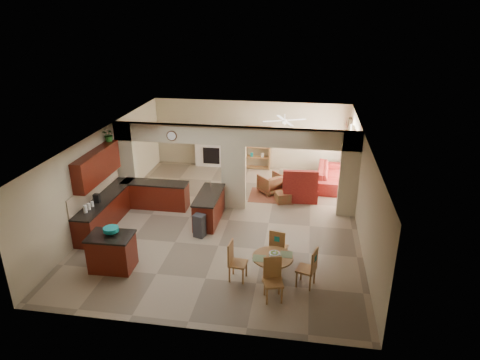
% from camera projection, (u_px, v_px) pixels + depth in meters
% --- Properties ---
extents(floor, '(10.00, 10.00, 0.00)m').
position_uv_depth(floor, '(229.00, 220.00, 13.62)').
color(floor, gray).
rests_on(floor, ground).
extents(ceiling, '(10.00, 10.00, 0.00)m').
position_uv_depth(ceiling, '(228.00, 135.00, 12.57)').
color(ceiling, white).
rests_on(ceiling, wall_back).
extents(wall_back, '(8.00, 0.00, 8.00)m').
position_uv_depth(wall_back, '(250.00, 135.00, 17.67)').
color(wall_back, tan).
rests_on(wall_back, floor).
extents(wall_front, '(8.00, 0.00, 8.00)m').
position_uv_depth(wall_front, '(183.00, 272.00, 8.52)').
color(wall_front, tan).
rests_on(wall_front, floor).
extents(wall_left, '(0.00, 10.00, 10.00)m').
position_uv_depth(wall_left, '(105.00, 172.00, 13.67)').
color(wall_left, tan).
rests_on(wall_left, floor).
extents(wall_right, '(0.00, 10.00, 10.00)m').
position_uv_depth(wall_right, '(362.00, 187.00, 12.51)').
color(wall_right, tan).
rests_on(wall_right, floor).
extents(partition_left_pier, '(0.60, 0.25, 2.80)m').
position_uv_depth(partition_left_pier, '(127.00, 162.00, 14.55)').
color(partition_left_pier, tan).
rests_on(partition_left_pier, floor).
extents(partition_center_pier, '(0.80, 0.25, 2.20)m').
position_uv_depth(partition_center_pier, '(234.00, 177.00, 14.12)').
color(partition_center_pier, tan).
rests_on(partition_center_pier, floor).
extents(partition_right_pier, '(0.60, 0.25, 2.80)m').
position_uv_depth(partition_right_pier, '(349.00, 175.00, 13.47)').
color(partition_right_pier, tan).
rests_on(partition_right_pier, floor).
extents(partition_header, '(8.00, 0.25, 0.60)m').
position_uv_depth(partition_header, '(234.00, 136.00, 13.60)').
color(partition_header, tan).
rests_on(partition_header, partition_center_pier).
extents(kitchen_counter, '(2.52, 3.29, 1.48)m').
position_uv_depth(kitchen_counter, '(127.00, 203.00, 13.69)').
color(kitchen_counter, '#440E07').
rests_on(kitchen_counter, floor).
extents(upper_cabinets, '(0.35, 2.40, 0.90)m').
position_uv_depth(upper_cabinets, '(97.00, 166.00, 12.72)').
color(upper_cabinets, '#440E07').
rests_on(upper_cabinets, wall_left).
extents(peninsula, '(0.70, 1.85, 0.91)m').
position_uv_depth(peninsula, '(209.00, 207.00, 13.43)').
color(peninsula, '#440E07').
rests_on(peninsula, floor).
extents(wall_clock, '(0.34, 0.03, 0.34)m').
position_uv_depth(wall_clock, '(172.00, 136.00, 13.77)').
color(wall_clock, '#50301A').
rests_on(wall_clock, partition_header).
extents(rug, '(1.60, 1.30, 0.01)m').
position_uv_depth(rug, '(272.00, 196.00, 15.37)').
color(rug, brown).
rests_on(rug, floor).
extents(fireplace, '(1.60, 0.35, 1.20)m').
position_uv_depth(fireplace, '(212.00, 152.00, 18.04)').
color(fireplace, white).
rests_on(fireplace, floor).
extents(shelving_unit, '(1.00, 0.32, 1.80)m').
position_uv_depth(shelving_unit, '(258.00, 148.00, 17.64)').
color(shelving_unit, '#9D6636').
rests_on(shelving_unit, floor).
extents(window_a, '(0.02, 0.90, 1.90)m').
position_uv_depth(window_a, '(354.00, 167.00, 14.70)').
color(window_a, white).
rests_on(window_a, wall_right).
extents(window_b, '(0.02, 0.90, 1.90)m').
position_uv_depth(window_b, '(350.00, 152.00, 16.25)').
color(window_b, white).
rests_on(window_b, wall_right).
extents(glazed_door, '(0.02, 0.70, 2.10)m').
position_uv_depth(glazed_door, '(351.00, 163.00, 15.53)').
color(glazed_door, white).
rests_on(glazed_door, wall_right).
extents(drape_a_left, '(0.10, 0.28, 2.30)m').
position_uv_depth(drape_a_left, '(354.00, 173.00, 14.15)').
color(drape_a_left, '#411C1A').
rests_on(drape_a_left, wall_right).
extents(drape_a_right, '(0.10, 0.28, 2.30)m').
position_uv_depth(drape_a_right, '(351.00, 161.00, 15.25)').
color(drape_a_right, '#411C1A').
rests_on(drape_a_right, wall_right).
extents(drape_b_left, '(0.10, 0.28, 2.30)m').
position_uv_depth(drape_b_left, '(350.00, 157.00, 15.71)').
color(drape_b_left, '#411C1A').
rests_on(drape_b_left, wall_right).
extents(drape_b_right, '(0.10, 0.28, 2.30)m').
position_uv_depth(drape_b_right, '(348.00, 147.00, 16.81)').
color(drape_b_right, '#411C1A').
rests_on(drape_b_right, wall_right).
extents(ceiling_fan, '(1.00, 1.00, 0.10)m').
position_uv_depth(ceiling_fan, '(285.00, 120.00, 15.19)').
color(ceiling_fan, white).
rests_on(ceiling_fan, ceiling).
extents(kitchen_island, '(1.14, 0.83, 0.97)m').
position_uv_depth(kitchen_island, '(112.00, 252.00, 10.94)').
color(kitchen_island, '#440E07').
rests_on(kitchen_island, floor).
extents(teal_bowl, '(0.39, 0.39, 0.18)m').
position_uv_depth(teal_bowl, '(111.00, 231.00, 10.79)').
color(teal_bowl, '#138587').
rests_on(teal_bowl, kitchen_island).
extents(trash_can, '(0.37, 0.34, 0.65)m').
position_uv_depth(trash_can, '(199.00, 227.00, 12.53)').
color(trash_can, '#2D2D2F').
rests_on(trash_can, floor).
extents(dining_table, '(1.00, 1.00, 0.68)m').
position_uv_depth(dining_table, '(273.00, 264.00, 10.46)').
color(dining_table, '#9D6636').
rests_on(dining_table, floor).
extents(fruit_bowl, '(0.27, 0.27, 0.14)m').
position_uv_depth(fruit_bowl, '(274.00, 255.00, 10.32)').
color(fruit_bowl, '#6DA222').
rests_on(fruit_bowl, dining_table).
extents(sofa, '(2.50, 1.10, 0.72)m').
position_uv_depth(sofa, '(331.00, 176.00, 16.21)').
color(sofa, maroon).
rests_on(sofa, floor).
extents(chaise, '(1.25, 1.05, 0.47)m').
position_uv_depth(chaise, '(300.00, 192.00, 15.08)').
color(chaise, maroon).
rests_on(chaise, floor).
extents(armchair, '(1.07, 1.07, 0.70)m').
position_uv_depth(armchair, '(271.00, 184.00, 15.52)').
color(armchair, maroon).
rests_on(armchair, floor).
extents(ottoman, '(0.62, 0.62, 0.35)m').
position_uv_depth(ottoman, '(283.00, 197.00, 14.82)').
color(ottoman, maroon).
rests_on(ottoman, floor).
extents(plant, '(0.46, 0.42, 0.43)m').
position_uv_depth(plant, '(109.00, 135.00, 13.38)').
color(plant, '#1D5115').
rests_on(plant, upper_cabinets).
extents(chair_north, '(0.50, 0.50, 1.02)m').
position_uv_depth(chair_north, '(278.00, 246.00, 11.09)').
color(chair_north, '#9D6636').
rests_on(chair_north, floor).
extents(chair_east, '(0.53, 0.53, 1.02)m').
position_uv_depth(chair_east, '(310.00, 267.00, 10.20)').
color(chair_east, '#9D6636').
rests_on(chair_east, floor).
extents(chair_south, '(0.51, 0.51, 1.02)m').
position_uv_depth(chair_south, '(273.00, 277.00, 9.81)').
color(chair_south, '#9D6636').
rests_on(chair_south, floor).
extents(chair_west, '(0.46, 0.46, 1.02)m').
position_uv_depth(chair_west, '(235.00, 259.00, 10.49)').
color(chair_west, '#9D6636').
rests_on(chair_west, floor).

